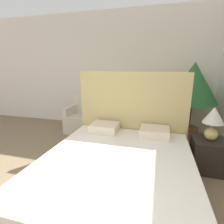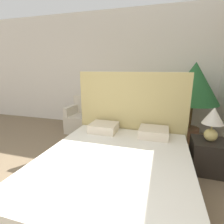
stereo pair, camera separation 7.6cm
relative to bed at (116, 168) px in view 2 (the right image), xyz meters
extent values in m
cube|color=silver|center=(-0.76, 2.52, 1.17)|extent=(10.00, 0.06, 2.90)
cube|color=brown|center=(0.00, -0.11, -0.14)|extent=(1.85, 2.15, 0.29)
cube|color=silver|center=(0.00, -0.11, 0.10)|extent=(1.81, 2.11, 0.19)
cube|color=tan|center=(0.00, 1.00, 0.45)|extent=(1.88, 0.06, 1.47)
cube|color=beige|center=(-0.42, 0.73, 0.26)|extent=(0.45, 0.40, 0.14)
cube|color=beige|center=(0.42, 0.73, 0.26)|extent=(0.45, 0.40, 0.14)
cube|color=beige|center=(-1.38, 1.75, -0.08)|extent=(0.63, 0.60, 0.41)
cube|color=beige|center=(-1.37, 2.01, 0.35)|extent=(0.61, 0.08, 0.44)
cube|color=beige|center=(-1.63, 1.76, 0.24)|extent=(0.12, 0.52, 0.21)
cube|color=beige|center=(-1.12, 1.74, 0.24)|extent=(0.12, 0.52, 0.21)
cube|color=beige|center=(-0.49, 1.75, -0.08)|extent=(0.65, 0.63, 0.41)
cube|color=beige|center=(-0.47, 2.01, 0.35)|extent=(0.61, 0.11, 0.44)
cube|color=beige|center=(-0.74, 1.77, 0.24)|extent=(0.14, 0.53, 0.21)
cube|color=beige|center=(-0.23, 1.73, 0.24)|extent=(0.14, 0.53, 0.21)
cylinder|color=brown|center=(1.10, 1.93, -0.14)|extent=(0.41, 0.41, 0.29)
cylinder|color=brown|center=(1.10, 1.93, 0.28)|extent=(0.06, 0.06, 0.53)
cone|color=#235B2D|center=(1.10, 1.93, 0.96)|extent=(1.01, 1.01, 0.83)
cube|color=black|center=(1.23, 0.77, -0.04)|extent=(0.47, 0.48, 0.49)
sphere|color=tan|center=(1.23, 0.77, 0.30)|extent=(0.19, 0.19, 0.19)
cylinder|color=tan|center=(1.23, 0.77, 0.43)|extent=(0.02, 0.02, 0.08)
cone|color=beige|center=(1.23, 0.77, 0.59)|extent=(0.30, 0.30, 0.24)
camera|label=1|loc=(0.45, -1.96, 1.26)|focal=28.00mm
camera|label=2|loc=(0.53, -1.94, 1.26)|focal=28.00mm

